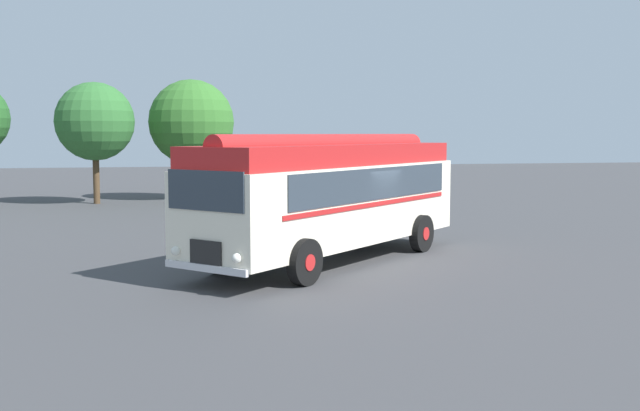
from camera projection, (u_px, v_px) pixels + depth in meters
The scene contains 6 objects.
ground_plane at pixel (357, 259), 20.98m from camera, with size 120.00×120.00×0.00m, color #3D3D3F.
vintage_bus at pixel (331, 193), 20.38m from camera, with size 8.98×8.74×3.49m.
car_near_left at pixel (237, 194), 32.95m from camera, with size 2.01×4.23×1.66m.
car_mid_left at pixel (304, 193), 33.41m from camera, with size 2.01×4.23×1.66m.
tree_left_of_centre at pixel (95, 120), 37.08m from camera, with size 3.88×3.88×6.03m.
tree_centre at pixel (191, 122), 39.43m from camera, with size 4.47×4.47×6.33m.
Camera 1 is at (-5.39, -20.05, 3.51)m, focal length 42.00 mm.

